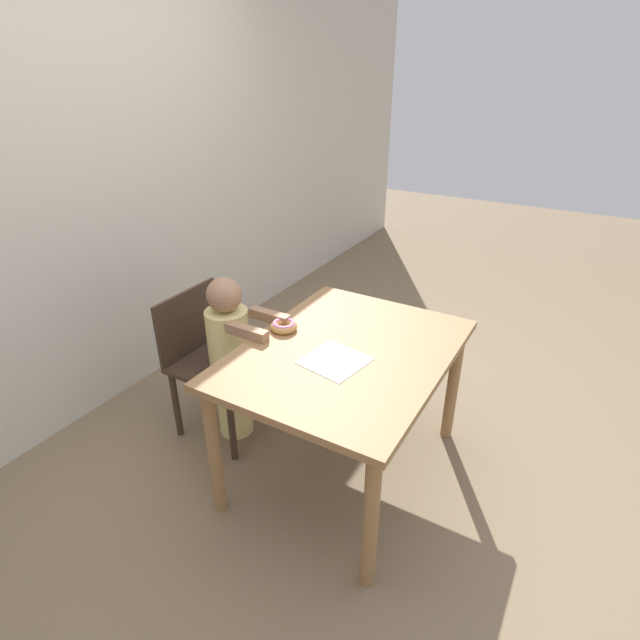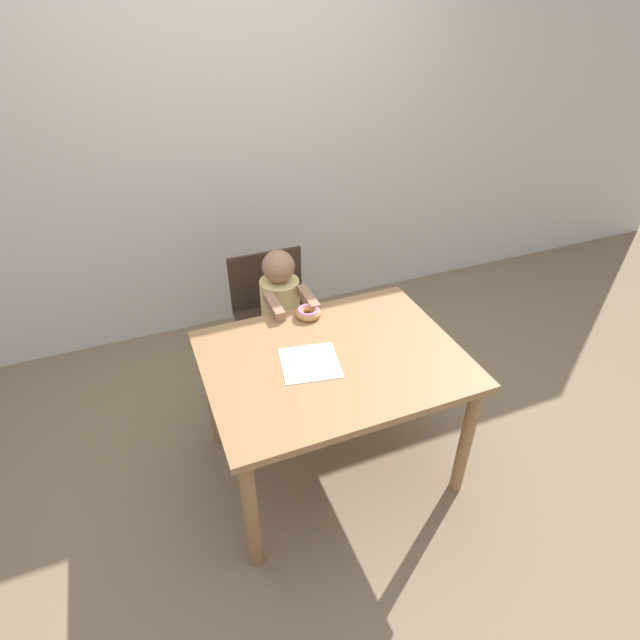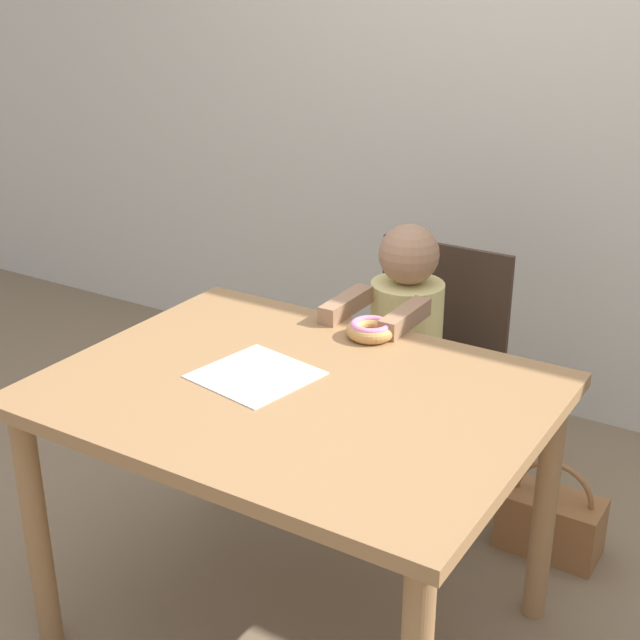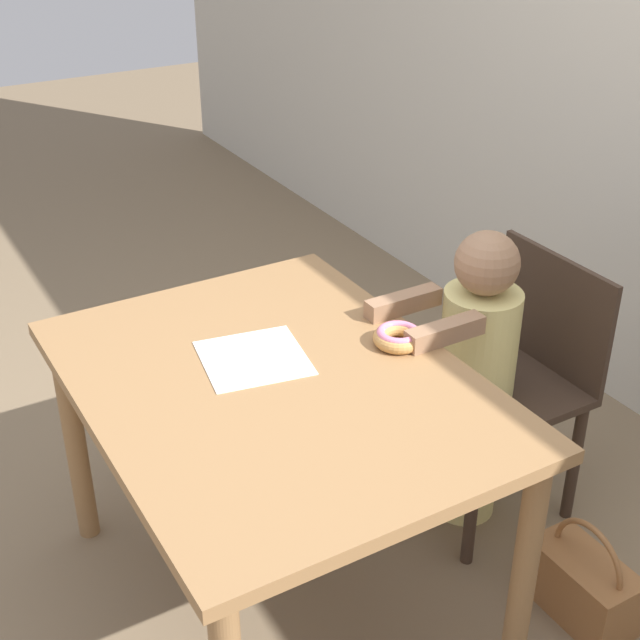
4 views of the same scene
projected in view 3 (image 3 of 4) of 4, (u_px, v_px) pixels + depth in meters
name	position (u px, v px, depth m)	size (l,w,h in m)	color
ground_plane	(297.00, 625.00, 2.35)	(12.00, 12.00, 0.00)	#7A664C
wall_back	(537.00, 75.00, 3.09)	(8.00, 0.05, 2.50)	beige
dining_table	(295.00, 422.00, 2.12)	(1.14, 0.87, 0.71)	olive
chair	(421.00, 367.00, 2.82)	(0.44, 0.45, 0.79)	#38281E
child_figure	(404.00, 367.00, 2.70)	(0.23, 0.42, 0.93)	#E0D17F
donut	(371.00, 329.00, 2.34)	(0.13, 0.13, 0.04)	tan
napkin	(255.00, 376.00, 2.13)	(0.29, 0.29, 0.00)	white
handbag	(551.00, 521.00, 2.61)	(0.29, 0.15, 0.30)	brown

